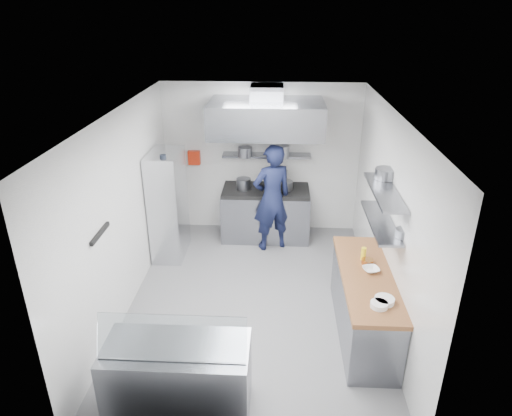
# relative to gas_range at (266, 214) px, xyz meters

# --- Properties ---
(floor) EXTENTS (5.00, 5.00, 0.00)m
(floor) POSITION_rel_gas_range_xyz_m (-0.10, -2.10, -0.45)
(floor) COLOR slate
(floor) RESTS_ON ground
(ceiling) EXTENTS (5.00, 5.00, 0.00)m
(ceiling) POSITION_rel_gas_range_xyz_m (-0.10, -2.10, 2.35)
(ceiling) COLOR silver
(ceiling) RESTS_ON wall_back
(wall_back) EXTENTS (3.60, 2.80, 0.02)m
(wall_back) POSITION_rel_gas_range_xyz_m (-0.10, 0.40, 0.95)
(wall_back) COLOR white
(wall_back) RESTS_ON floor
(wall_front) EXTENTS (3.60, 2.80, 0.02)m
(wall_front) POSITION_rel_gas_range_xyz_m (-0.10, -4.60, 0.95)
(wall_front) COLOR white
(wall_front) RESTS_ON floor
(wall_left) EXTENTS (2.80, 5.00, 0.02)m
(wall_left) POSITION_rel_gas_range_xyz_m (-1.90, -2.10, 0.95)
(wall_left) COLOR white
(wall_left) RESTS_ON floor
(wall_right) EXTENTS (2.80, 5.00, 0.02)m
(wall_right) POSITION_rel_gas_range_xyz_m (1.70, -2.10, 0.95)
(wall_right) COLOR white
(wall_right) RESTS_ON floor
(gas_range) EXTENTS (1.60, 0.80, 0.90)m
(gas_range) POSITION_rel_gas_range_xyz_m (0.00, 0.00, 0.00)
(gas_range) COLOR gray
(gas_range) RESTS_ON floor
(cooktop) EXTENTS (1.57, 0.78, 0.06)m
(cooktop) POSITION_rel_gas_range_xyz_m (0.00, 0.00, 0.48)
(cooktop) COLOR black
(cooktop) RESTS_ON gas_range
(stock_pot_left) EXTENTS (0.26, 0.26, 0.20)m
(stock_pot_left) POSITION_rel_gas_range_xyz_m (-0.40, -0.02, 0.61)
(stock_pot_left) COLOR slate
(stock_pot_left) RESTS_ON cooktop
(stock_pot_mid) EXTENTS (0.37, 0.37, 0.24)m
(stock_pot_mid) POSITION_rel_gas_range_xyz_m (0.21, 0.33, 0.63)
(stock_pot_mid) COLOR slate
(stock_pot_mid) RESTS_ON cooktop
(stock_pot_right) EXTENTS (0.28, 0.28, 0.16)m
(stock_pot_right) POSITION_rel_gas_range_xyz_m (0.34, -0.01, 0.59)
(stock_pot_right) COLOR slate
(stock_pot_right) RESTS_ON cooktop
(over_range_shelf) EXTENTS (1.60, 0.30, 0.04)m
(over_range_shelf) POSITION_rel_gas_range_xyz_m (0.00, 0.24, 1.07)
(over_range_shelf) COLOR gray
(over_range_shelf) RESTS_ON wall_back
(shelf_pot_a) EXTENTS (0.25, 0.25, 0.18)m
(shelf_pot_a) POSITION_rel_gas_range_xyz_m (-0.38, 0.07, 1.18)
(shelf_pot_a) COLOR slate
(shelf_pot_a) RESTS_ON over_range_shelf
(shelf_pot_b) EXTENTS (0.27, 0.27, 0.22)m
(shelf_pot_b) POSITION_rel_gas_range_xyz_m (0.27, 0.06, 1.20)
(shelf_pot_b) COLOR slate
(shelf_pot_b) RESTS_ON over_range_shelf
(extractor_hood) EXTENTS (1.90, 1.15, 0.55)m
(extractor_hood) POSITION_rel_gas_range_xyz_m (0.00, -0.18, 1.85)
(extractor_hood) COLOR gray
(extractor_hood) RESTS_ON wall_back
(hood_duct) EXTENTS (0.55, 0.55, 0.24)m
(hood_duct) POSITION_rel_gas_range_xyz_m (0.00, 0.05, 2.23)
(hood_duct) COLOR slate
(hood_duct) RESTS_ON extractor_hood
(red_firebox) EXTENTS (0.22, 0.10, 0.26)m
(red_firebox) POSITION_rel_gas_range_xyz_m (-1.35, 0.34, 0.97)
(red_firebox) COLOR red
(red_firebox) RESTS_ON wall_back
(chef) EXTENTS (0.83, 0.71, 1.92)m
(chef) POSITION_rel_gas_range_xyz_m (0.12, -0.43, 0.51)
(chef) COLOR #121837
(chef) RESTS_ON floor
(wire_rack) EXTENTS (0.50, 0.90, 1.85)m
(wire_rack) POSITION_rel_gas_range_xyz_m (-1.63, -0.73, 0.48)
(wire_rack) COLOR silver
(wire_rack) RESTS_ON floor
(rack_bin_a) EXTENTS (0.17, 0.21, 0.19)m
(rack_bin_a) POSITION_rel_gas_range_xyz_m (-1.63, -1.01, 0.35)
(rack_bin_a) COLOR white
(rack_bin_a) RESTS_ON wire_rack
(rack_bin_b) EXTENTS (0.14, 0.18, 0.16)m
(rack_bin_b) POSITION_rel_gas_range_xyz_m (-1.63, -0.66, 0.85)
(rack_bin_b) COLOR yellow
(rack_bin_b) RESTS_ON wire_rack
(rack_jar) EXTENTS (0.10, 0.10, 0.18)m
(rack_jar) POSITION_rel_gas_range_xyz_m (-1.58, -0.99, 1.35)
(rack_jar) COLOR black
(rack_jar) RESTS_ON wire_rack
(knife_strip) EXTENTS (0.04, 0.55, 0.05)m
(knife_strip) POSITION_rel_gas_range_xyz_m (-1.88, -3.00, 1.10)
(knife_strip) COLOR black
(knife_strip) RESTS_ON wall_left
(prep_counter_base) EXTENTS (0.62, 2.00, 0.84)m
(prep_counter_base) POSITION_rel_gas_range_xyz_m (1.38, -2.70, -0.03)
(prep_counter_base) COLOR gray
(prep_counter_base) RESTS_ON floor
(prep_counter_top) EXTENTS (0.65, 2.04, 0.06)m
(prep_counter_top) POSITION_rel_gas_range_xyz_m (1.38, -2.70, 0.42)
(prep_counter_top) COLOR brown
(prep_counter_top) RESTS_ON prep_counter_base
(plate_stack_a) EXTENTS (0.23, 0.23, 0.06)m
(plate_stack_a) POSITION_rel_gas_range_xyz_m (1.47, -3.29, 0.48)
(plate_stack_a) COLOR white
(plate_stack_a) RESTS_ON prep_counter_top
(plate_stack_b) EXTENTS (0.20, 0.20, 0.06)m
(plate_stack_b) POSITION_rel_gas_range_xyz_m (1.40, -3.38, 0.48)
(plate_stack_b) COLOR white
(plate_stack_b) RESTS_ON prep_counter_top
(copper_pan) EXTENTS (0.16, 0.16, 0.06)m
(copper_pan) POSITION_rel_gas_range_xyz_m (1.42, -2.43, 0.48)
(copper_pan) COLOR #B46F32
(copper_pan) RESTS_ON prep_counter_top
(squeeze_bottle) EXTENTS (0.07, 0.07, 0.18)m
(squeeze_bottle) POSITION_rel_gas_range_xyz_m (1.38, -2.34, 0.54)
(squeeze_bottle) COLOR yellow
(squeeze_bottle) RESTS_ON prep_counter_top
(mixing_bowl) EXTENTS (0.25, 0.25, 0.05)m
(mixing_bowl) POSITION_rel_gas_range_xyz_m (1.44, -2.63, 0.48)
(mixing_bowl) COLOR white
(mixing_bowl) RESTS_ON prep_counter_top
(wall_shelf_lower) EXTENTS (0.30, 1.30, 0.04)m
(wall_shelf_lower) POSITION_rel_gas_range_xyz_m (1.54, -2.40, 1.05)
(wall_shelf_lower) COLOR gray
(wall_shelf_lower) RESTS_ON wall_right
(wall_shelf_upper) EXTENTS (0.30, 1.30, 0.04)m
(wall_shelf_upper) POSITION_rel_gas_range_xyz_m (1.54, -2.40, 1.47)
(wall_shelf_upper) COLOR gray
(wall_shelf_upper) RESTS_ON wall_right
(shelf_pot_c) EXTENTS (0.20, 0.20, 0.10)m
(shelf_pot_c) POSITION_rel_gas_range_xyz_m (1.72, -2.84, 1.12)
(shelf_pot_c) COLOR slate
(shelf_pot_c) RESTS_ON wall_shelf_lower
(shelf_pot_d) EXTENTS (0.28, 0.28, 0.14)m
(shelf_pot_d) POSITION_rel_gas_range_xyz_m (1.62, -2.00, 1.56)
(shelf_pot_d) COLOR slate
(shelf_pot_d) RESTS_ON wall_shelf_upper
(display_case) EXTENTS (1.50, 0.70, 0.85)m
(display_case) POSITION_rel_gas_range_xyz_m (-0.78, -4.10, -0.03)
(display_case) COLOR gray
(display_case) RESTS_ON floor
(display_glass) EXTENTS (1.47, 0.19, 0.42)m
(display_glass) POSITION_rel_gas_range_xyz_m (-0.78, -4.22, 0.62)
(display_glass) COLOR silver
(display_glass) RESTS_ON display_case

